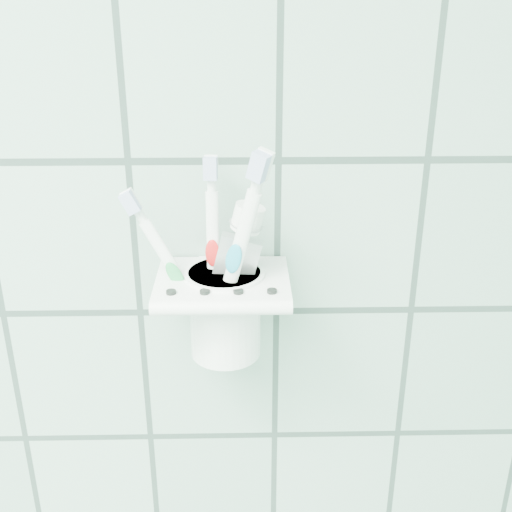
{
  "coord_description": "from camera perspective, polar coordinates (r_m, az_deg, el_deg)",
  "views": [
    {
      "loc": [
        0.67,
        0.61,
        1.57
      ],
      "look_at": [
        0.68,
        1.1,
        1.36
      ],
      "focal_mm": 45.0,
      "sensor_mm": 36.0,
      "label": 1
    }
  ],
  "objects": [
    {
      "name": "toothbrush_blue",
      "position": [
        0.6,
        -3.88,
        0.05
      ],
      "size": [
        0.01,
        0.02,
        0.19
      ],
      "rotation": [
        -0.06,
        -0.0,
        -0.1
      ],
      "color": "white",
      "rests_on": "cup"
    },
    {
      "name": "toothbrush_orange",
      "position": [
        0.58,
        -4.21,
        0.92
      ],
      "size": [
        0.06,
        0.05,
        0.21
      ],
      "rotation": [
        0.03,
        0.3,
        -0.53
      ],
      "color": "white",
      "rests_on": "cup"
    },
    {
      "name": "holder_bracket",
      "position": [
        0.6,
        -2.97,
        -2.56
      ],
      "size": [
        0.12,
        0.1,
        0.04
      ],
      "color": "white",
      "rests_on": "wall_back"
    },
    {
      "name": "cup",
      "position": [
        0.62,
        -2.76,
        -4.74
      ],
      "size": [
        0.08,
        0.08,
        0.09
      ],
      "color": "white",
      "rests_on": "holder_bracket"
    },
    {
      "name": "toothbrush_pink",
      "position": [
        0.58,
        -3.09,
        -0.83
      ],
      "size": [
        0.08,
        0.02,
        0.17
      ],
      "rotation": [
        -0.04,
        -0.49,
        -0.03
      ],
      "color": "white",
      "rests_on": "cup"
    },
    {
      "name": "toothpaste_tube",
      "position": [
        0.6,
        -3.83,
        -0.7
      ],
      "size": [
        0.06,
        0.03,
        0.16
      ],
      "rotation": [
        0.02,
        0.25,
        -0.06
      ],
      "color": "silver",
      "rests_on": "cup"
    }
  ]
}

